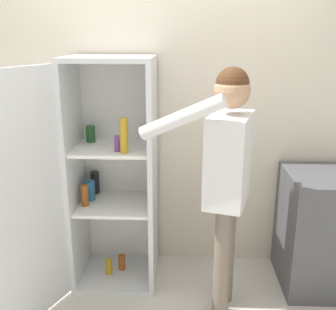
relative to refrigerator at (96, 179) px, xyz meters
name	(u,v)px	position (x,y,z in m)	size (l,w,h in m)	color
wall_back	(155,116)	(0.41, 0.42, 0.40)	(7.00, 0.06, 2.55)	beige
refrigerator	(96,179)	(0.00, 0.00, 0.00)	(0.94, 1.14, 1.76)	silver
person	(227,164)	(0.94, -0.27, 0.22)	(0.76, 0.56, 1.72)	#726656
counter	(328,230)	(1.77, 0.06, -0.42)	(0.69, 0.62, 0.92)	#4C4C51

